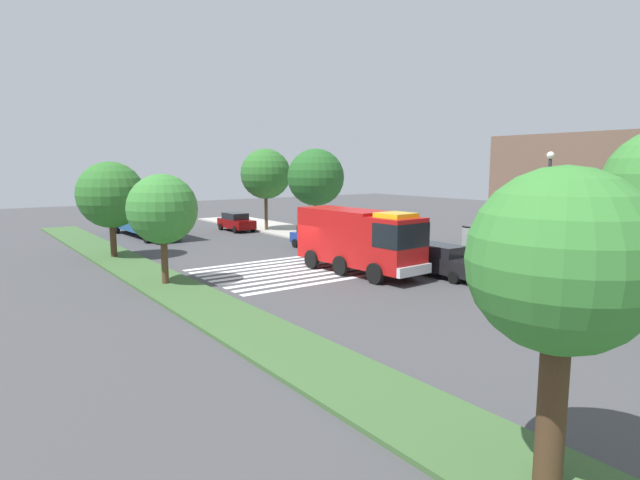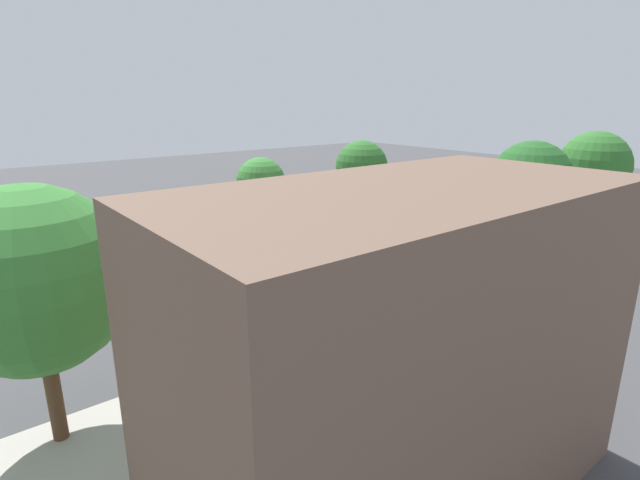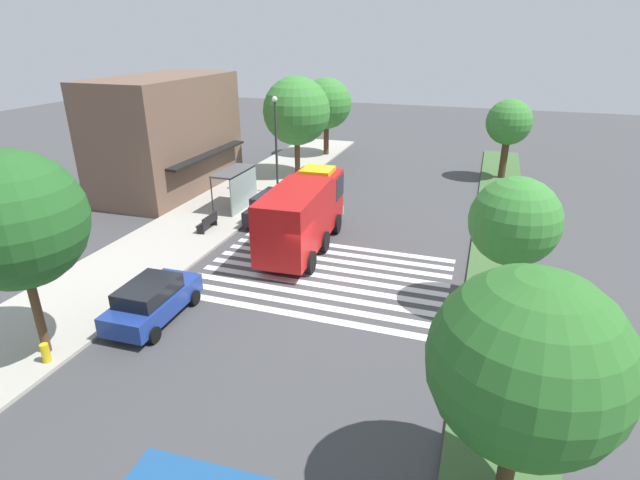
{
  "view_description": "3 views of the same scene",
  "coord_description": "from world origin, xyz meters",
  "px_view_note": "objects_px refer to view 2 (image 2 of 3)",
  "views": [
    {
      "loc": [
        25.52,
        -16.69,
        6.04
      ],
      "look_at": [
        0.31,
        1.5,
        1.6
      ],
      "focal_mm": 29.31,
      "sensor_mm": 36.0,
      "label": 1
    },
    {
      "loc": [
        18.06,
        21.6,
        9.68
      ],
      "look_at": [
        1.17,
        0.32,
        1.74
      ],
      "focal_mm": 27.53,
      "sensor_mm": 36.0,
      "label": 2
    },
    {
      "loc": [
        -19.33,
        -6.52,
        10.67
      ],
      "look_at": [
        1.35,
        0.45,
        1.44
      ],
      "focal_mm": 27.88,
      "sensor_mm": 36.0,
      "label": 3
    }
  ],
  "objects_px": {
    "fire_truck": "(306,250)",
    "parked_car_mid": "(457,253)",
    "sidewalk_tree_far_west": "(594,166)",
    "transit_bus": "(479,187)",
    "median_tree_far_west": "(362,167)",
    "bench_near_shelter": "(384,314)",
    "fire_hydrant": "(518,255)",
    "median_tree_west": "(261,182)",
    "parked_car_east": "(293,304)",
    "parked_car_west": "(565,220)",
    "sidewalk_tree_west": "(530,181)",
    "sidewalk_tree_center": "(34,280)",
    "bus_stop_shelter": "(312,311)",
    "street_lamp": "(203,273)"
  },
  "relations": [
    {
      "from": "fire_truck",
      "to": "parked_car_mid",
      "type": "distance_m",
      "value": 9.35
    },
    {
      "from": "sidewalk_tree_far_west",
      "to": "transit_bus",
      "type": "bearing_deg",
      "value": -104.79
    },
    {
      "from": "transit_bus",
      "to": "median_tree_far_west",
      "type": "height_order",
      "value": "median_tree_far_west"
    },
    {
      "from": "bench_near_shelter",
      "to": "fire_hydrant",
      "type": "xyz_separation_m",
      "value": [
        -12.62,
        -1.08,
        -0.1
      ]
    },
    {
      "from": "median_tree_far_west",
      "to": "median_tree_west",
      "type": "relative_size",
      "value": 1.12
    },
    {
      "from": "parked_car_east",
      "to": "sidewalk_tree_far_west",
      "type": "height_order",
      "value": "sidewalk_tree_far_west"
    },
    {
      "from": "median_tree_far_west",
      "to": "transit_bus",
      "type": "bearing_deg",
      "value": 151.8
    },
    {
      "from": "parked_car_west",
      "to": "parked_car_mid",
      "type": "height_order",
      "value": "parked_car_west"
    },
    {
      "from": "parked_car_east",
      "to": "median_tree_west",
      "type": "xyz_separation_m",
      "value": [
        -6.63,
        -13.13,
        2.99
      ]
    },
    {
      "from": "sidewalk_tree_west",
      "to": "sidewalk_tree_far_west",
      "type": "bearing_deg",
      "value": 180.0
    },
    {
      "from": "parked_car_mid",
      "to": "sidewalk_tree_center",
      "type": "xyz_separation_m",
      "value": [
        21.69,
        2.2,
        4.17
      ]
    },
    {
      "from": "parked_car_east",
      "to": "sidewalk_tree_west",
      "type": "relative_size",
      "value": 0.67
    },
    {
      "from": "sidewalk_tree_west",
      "to": "fire_hydrant",
      "type": "height_order",
      "value": "sidewalk_tree_west"
    },
    {
      "from": "bench_near_shelter",
      "to": "fire_hydrant",
      "type": "bearing_deg",
      "value": -175.12
    },
    {
      "from": "bus_stop_shelter",
      "to": "sidewalk_tree_center",
      "type": "height_order",
      "value": "sidewalk_tree_center"
    },
    {
      "from": "fire_hydrant",
      "to": "median_tree_far_west",
      "type": "bearing_deg",
      "value": -93.12
    },
    {
      "from": "sidewalk_tree_far_west",
      "to": "sidewalk_tree_center",
      "type": "height_order",
      "value": "sidewalk_tree_center"
    },
    {
      "from": "transit_bus",
      "to": "median_tree_far_west",
      "type": "distance_m",
      "value": 10.82
    },
    {
      "from": "parked_car_east",
      "to": "fire_hydrant",
      "type": "relative_size",
      "value": 6.88
    },
    {
      "from": "sidewalk_tree_center",
      "to": "street_lamp",
      "type": "bearing_deg",
      "value": -175.37
    },
    {
      "from": "fire_truck",
      "to": "fire_hydrant",
      "type": "xyz_separation_m",
      "value": [
        -12.41,
        4.87,
        -1.54
      ]
    },
    {
      "from": "bus_stop_shelter",
      "to": "sidewalk_tree_far_west",
      "type": "xyz_separation_m",
      "value": [
        -24.08,
        -0.6,
        3.39
      ]
    },
    {
      "from": "sidewalk_tree_center",
      "to": "median_tree_far_west",
      "type": "bearing_deg",
      "value": -149.66
    },
    {
      "from": "bench_near_shelter",
      "to": "sidewalk_tree_center",
      "type": "height_order",
      "value": "sidewalk_tree_center"
    },
    {
      "from": "bus_stop_shelter",
      "to": "sidewalk_tree_center",
      "type": "bearing_deg",
      "value": -3.89
    },
    {
      "from": "parked_car_mid",
      "to": "bench_near_shelter",
      "type": "relative_size",
      "value": 2.78
    },
    {
      "from": "fire_truck",
      "to": "sidewalk_tree_far_west",
      "type": "relative_size",
      "value": 1.14
    },
    {
      "from": "sidewalk_tree_center",
      "to": "parked_car_west",
      "type": "bearing_deg",
      "value": -176.37
    },
    {
      "from": "bus_stop_shelter",
      "to": "median_tree_west",
      "type": "relative_size",
      "value": 0.64
    },
    {
      "from": "fire_truck",
      "to": "parked_car_east",
      "type": "relative_size",
      "value": 1.77
    },
    {
      "from": "median_tree_west",
      "to": "sidewalk_tree_center",
      "type": "bearing_deg",
      "value": 42.93
    },
    {
      "from": "parked_car_east",
      "to": "transit_bus",
      "type": "relative_size",
      "value": 0.45
    },
    {
      "from": "parked_car_mid",
      "to": "parked_car_east",
      "type": "xyz_separation_m",
      "value": [
        11.85,
        0.0,
        0.03
      ]
    },
    {
      "from": "street_lamp",
      "to": "transit_bus",
      "type": "bearing_deg",
      "value": -162.08
    },
    {
      "from": "bus_stop_shelter",
      "to": "parked_car_east",
      "type": "bearing_deg",
      "value": -111.21
    },
    {
      "from": "bench_near_shelter",
      "to": "sidewalk_tree_far_west",
      "type": "xyz_separation_m",
      "value": [
        -20.08,
        -0.58,
        4.68
      ]
    },
    {
      "from": "fire_truck",
      "to": "sidewalk_tree_center",
      "type": "bearing_deg",
      "value": 19.4
    },
    {
      "from": "bench_near_shelter",
      "to": "sidewalk_tree_west",
      "type": "distance_m",
      "value": 12.96
    },
    {
      "from": "fire_truck",
      "to": "bench_near_shelter",
      "type": "bearing_deg",
      "value": 84.88
    },
    {
      "from": "parked_car_east",
      "to": "sidewalk_tree_far_west",
      "type": "distance_m",
      "value": 23.51
    },
    {
      "from": "street_lamp",
      "to": "sidewalk_tree_far_west",
      "type": "height_order",
      "value": "sidewalk_tree_far_west"
    },
    {
      "from": "sidewalk_tree_west",
      "to": "median_tree_far_west",
      "type": "xyz_separation_m",
      "value": [
        -1.29,
        -15.33,
        -0.94
      ]
    },
    {
      "from": "bus_stop_shelter",
      "to": "median_tree_west",
      "type": "height_order",
      "value": "median_tree_west"
    },
    {
      "from": "parked_car_mid",
      "to": "fire_hydrant",
      "type": "bearing_deg",
      "value": 153.51
    },
    {
      "from": "transit_bus",
      "to": "median_tree_far_west",
      "type": "bearing_deg",
      "value": 149.23
    },
    {
      "from": "parked_car_west",
      "to": "transit_bus",
      "type": "distance_m",
      "value": 8.25
    },
    {
      "from": "parked_car_mid",
      "to": "sidewalk_tree_center",
      "type": "bearing_deg",
      "value": 4.09
    },
    {
      "from": "transit_bus",
      "to": "sidewalk_tree_center",
      "type": "height_order",
      "value": "sidewalk_tree_center"
    },
    {
      "from": "fire_truck",
      "to": "sidewalk_tree_west",
      "type": "distance_m",
      "value": 13.43
    },
    {
      "from": "bus_stop_shelter",
      "to": "sidewalk_tree_west",
      "type": "relative_size",
      "value": 0.48
    }
  ]
}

